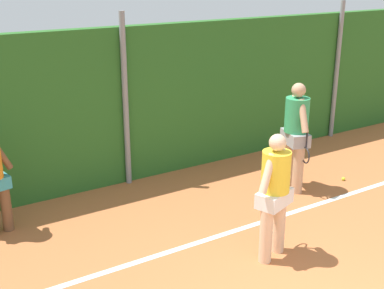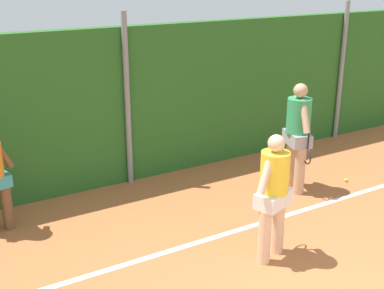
% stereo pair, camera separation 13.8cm
% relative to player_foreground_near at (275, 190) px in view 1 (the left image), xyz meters
% --- Properties ---
extents(ground_plane, '(27.36, 27.36, 0.00)m').
position_rel_player_foreground_near_xyz_m(ground_plane, '(-0.58, -0.52, -0.97)').
color(ground_plane, '#B76638').
extents(hedge_fence_backdrop, '(17.79, 0.25, 2.77)m').
position_rel_player_foreground_near_xyz_m(hedge_fence_backdrop, '(-0.58, 3.45, 0.41)').
color(hedge_fence_backdrop, '#286023').
rests_on(hedge_fence_backdrop, ground_plane).
extents(fence_post_center, '(0.10, 0.10, 3.04)m').
position_rel_player_foreground_near_xyz_m(fence_post_center, '(-0.58, 3.28, 0.54)').
color(fence_post_center, gray).
rests_on(fence_post_center, ground_plane).
extents(fence_post_right, '(0.10, 0.10, 3.04)m').
position_rel_player_foreground_near_xyz_m(fence_post_right, '(4.55, 3.28, 0.54)').
color(fence_post_right, gray).
rests_on(fence_post_right, ground_plane).
extents(court_baseline_paint, '(13.00, 0.10, 0.01)m').
position_rel_player_foreground_near_xyz_m(court_baseline_paint, '(-0.58, 0.81, -0.97)').
color(court_baseline_paint, white).
rests_on(court_baseline_paint, ground_plane).
extents(player_foreground_near, '(0.75, 0.45, 1.74)m').
position_rel_player_foreground_near_xyz_m(player_foreground_near, '(0.00, 0.00, 0.00)').
color(player_foreground_near, beige).
rests_on(player_foreground_near, ground_plane).
extents(player_midcourt, '(0.48, 0.84, 1.89)m').
position_rel_player_foreground_near_xyz_m(player_midcourt, '(1.77, 1.53, 0.09)').
color(player_midcourt, tan).
rests_on(player_midcourt, ground_plane).
extents(tennis_ball_0, '(0.07, 0.07, 0.07)m').
position_rel_player_foreground_near_xyz_m(tennis_ball_0, '(2.80, 1.29, -0.94)').
color(tennis_ball_0, '#CCDB33').
rests_on(tennis_ball_0, ground_plane).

